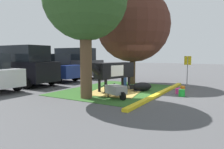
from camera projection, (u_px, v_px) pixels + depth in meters
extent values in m
plane|color=#4C4C4F|center=(146.00, 91.00, 11.41)|extent=(80.00, 80.00, 0.00)
cube|color=#2D5B23|center=(116.00, 90.00, 11.71)|extent=(6.56, 4.80, 0.02)
cube|color=yellow|center=(161.00, 93.00, 10.41)|extent=(7.76, 0.24, 0.12)
cube|color=tan|center=(117.00, 91.00, 11.12)|extent=(3.60, 2.97, 0.04)
cylinder|color=brown|center=(86.00, 64.00, 9.31)|extent=(0.52, 0.52, 3.10)
cylinder|color=#4C3823|center=(133.00, 68.00, 13.98)|extent=(0.36, 0.36, 2.20)
sphere|color=#4C281E|center=(133.00, 25.00, 13.73)|extent=(4.80, 4.80, 4.80)
cube|color=black|center=(115.00, 70.00, 11.21)|extent=(2.40, 1.29, 0.80)
cube|color=white|center=(113.00, 70.00, 11.11)|extent=(1.06, 0.93, 0.56)
cylinder|color=black|center=(95.00, 70.00, 10.28)|extent=(0.70, 0.48, 0.58)
cube|color=black|center=(90.00, 66.00, 10.05)|extent=(0.49, 0.37, 0.32)
cube|color=white|center=(87.00, 67.00, 9.91)|extent=(0.17, 0.22, 0.20)
cylinder|color=black|center=(106.00, 87.00, 10.51)|extent=(0.14, 0.14, 0.72)
cylinder|color=black|center=(99.00, 86.00, 10.86)|extent=(0.14, 0.14, 0.72)
cylinder|color=black|center=(129.00, 83.00, 11.70)|extent=(0.14, 0.14, 0.72)
cylinder|color=black|center=(122.00, 83.00, 12.05)|extent=(0.14, 0.14, 0.72)
cylinder|color=black|center=(130.00, 74.00, 12.06)|extent=(0.06, 0.06, 0.70)
ellipsoid|color=black|center=(142.00, 87.00, 11.25)|extent=(1.14, 1.09, 0.48)
cube|color=black|center=(131.00, 87.00, 11.07)|extent=(0.34, 0.34, 0.22)
cube|color=silver|center=(129.00, 87.00, 11.03)|extent=(0.11, 0.11, 0.16)
cylinder|color=black|center=(137.00, 91.00, 10.99)|extent=(0.33, 0.31, 0.10)
cylinder|color=#23478C|center=(124.00, 81.00, 12.78)|extent=(0.26, 0.26, 0.77)
cylinder|color=#23478C|center=(125.00, 70.00, 12.72)|extent=(0.34, 0.34, 0.53)
sphere|color=beige|center=(125.00, 64.00, 12.68)|extent=(0.21, 0.21, 0.21)
cylinder|color=#23478C|center=(128.00, 70.00, 12.63)|extent=(0.09, 0.09, 0.50)
cylinder|color=#23478C|center=(121.00, 69.00, 12.80)|extent=(0.09, 0.09, 0.50)
cube|color=gray|center=(116.00, 90.00, 9.36)|extent=(0.93, 1.07, 0.36)
cylinder|color=black|center=(123.00, 96.00, 8.97)|extent=(0.25, 0.37, 0.36)
cylinder|color=black|center=(116.00, 94.00, 9.76)|extent=(0.04, 0.04, 0.24)
cylinder|color=black|center=(108.00, 95.00, 9.51)|extent=(0.04, 0.04, 0.24)
cylinder|color=black|center=(112.00, 85.00, 10.01)|extent=(0.26, 0.50, 0.23)
cylinder|color=black|center=(104.00, 86.00, 9.77)|extent=(0.26, 0.50, 0.23)
cylinder|color=#99999E|center=(187.00, 71.00, 13.68)|extent=(0.06, 0.06, 1.83)
cube|color=yellow|center=(188.00, 60.00, 13.62)|extent=(0.09, 0.44, 0.56)
cylinder|color=green|center=(182.00, 93.00, 9.86)|extent=(0.29, 0.29, 0.32)
torus|color=green|center=(182.00, 90.00, 9.84)|extent=(0.31, 0.31, 0.02)
cylinder|color=#EA3893|center=(178.00, 91.00, 10.51)|extent=(0.26, 0.26, 0.27)
torus|color=#EA3893|center=(178.00, 88.00, 10.50)|extent=(0.28, 0.28, 0.02)
cylinder|color=orange|center=(183.00, 89.00, 11.16)|extent=(0.25, 0.25, 0.29)
torus|color=orange|center=(183.00, 86.00, 11.15)|extent=(0.27, 0.27, 0.02)
cylinder|color=black|center=(17.00, 85.00, 11.38)|extent=(0.22, 0.64, 0.64)
cube|color=black|center=(24.00, 71.00, 13.54)|extent=(1.90, 4.60, 1.20)
cube|color=black|center=(23.00, 54.00, 13.44)|extent=(1.67, 3.20, 1.00)
cylinder|color=black|center=(22.00, 78.00, 15.17)|extent=(0.22, 0.64, 0.64)
cylinder|color=black|center=(27.00, 83.00, 12.03)|extent=(0.22, 0.64, 0.64)
cylinder|color=black|center=(52.00, 80.00, 13.65)|extent=(0.22, 0.64, 0.64)
cube|color=navy|center=(52.00, 71.00, 15.74)|extent=(1.80, 4.40, 0.90)
cube|color=black|center=(52.00, 59.00, 15.66)|extent=(1.59, 2.20, 0.80)
cylinder|color=black|center=(30.00, 77.00, 15.73)|extent=(0.22, 0.64, 0.64)
cylinder|color=black|center=(48.00, 75.00, 17.28)|extent=(0.22, 0.64, 0.64)
cylinder|color=black|center=(58.00, 79.00, 14.28)|extent=(0.22, 0.64, 0.64)
cylinder|color=black|center=(75.00, 77.00, 15.83)|extent=(0.22, 0.64, 0.64)
cube|color=#3D3D42|center=(75.00, 67.00, 18.21)|extent=(1.90, 4.60, 1.20)
cube|color=black|center=(75.00, 54.00, 18.11)|extent=(1.67, 3.20, 1.00)
cylinder|color=black|center=(55.00, 74.00, 18.21)|extent=(0.22, 0.64, 0.64)
cylinder|color=black|center=(70.00, 72.00, 19.84)|extent=(0.22, 0.64, 0.64)
cylinder|color=black|center=(82.00, 75.00, 16.70)|extent=(0.22, 0.64, 0.64)
cylinder|color=black|center=(96.00, 74.00, 18.32)|extent=(0.22, 0.64, 0.64)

